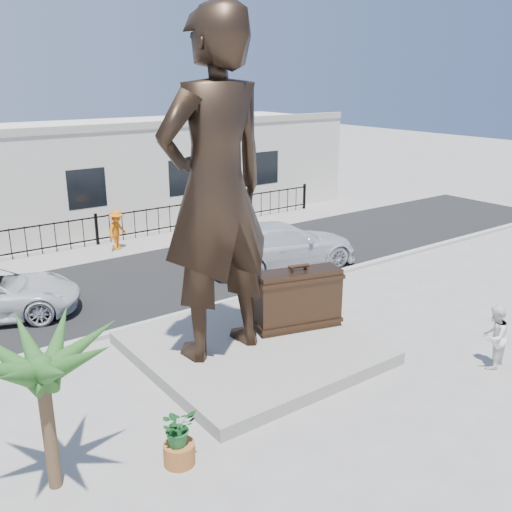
# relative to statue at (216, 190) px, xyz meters

# --- Properties ---
(ground) EXTENTS (100.00, 100.00, 0.00)m
(ground) POSITION_rel_statue_xyz_m (1.34, -1.67, -4.16)
(ground) COLOR #9E9991
(ground) RESTS_ON ground
(street) EXTENTS (40.00, 7.00, 0.01)m
(street) POSITION_rel_statue_xyz_m (1.34, 6.33, -4.15)
(street) COLOR black
(street) RESTS_ON ground
(curb) EXTENTS (40.00, 0.25, 0.12)m
(curb) POSITION_rel_statue_xyz_m (1.34, 2.83, -4.10)
(curb) COLOR #A5A399
(curb) RESTS_ON ground
(far_sidewalk) EXTENTS (40.00, 2.50, 0.02)m
(far_sidewalk) POSITION_rel_statue_xyz_m (1.34, 10.33, -4.15)
(far_sidewalk) COLOR #9E9991
(far_sidewalk) RESTS_ON ground
(plinth) EXTENTS (5.20, 5.20, 0.30)m
(plinth) POSITION_rel_statue_xyz_m (0.84, -0.17, -4.01)
(plinth) COLOR gray
(plinth) RESTS_ON ground
(fence) EXTENTS (22.00, 0.10, 1.20)m
(fence) POSITION_rel_statue_xyz_m (1.34, 11.13, -3.56)
(fence) COLOR black
(fence) RESTS_ON ground
(building) EXTENTS (28.00, 7.00, 4.40)m
(building) POSITION_rel_statue_xyz_m (1.34, 15.33, -1.96)
(building) COLOR silver
(building) RESTS_ON ground
(statue) EXTENTS (2.91, 2.00, 7.71)m
(statue) POSITION_rel_statue_xyz_m (0.00, 0.00, 0.00)
(statue) COLOR black
(statue) RESTS_ON plinth
(suitcase) EXTENTS (2.30, 1.25, 1.55)m
(suitcase) POSITION_rel_statue_xyz_m (2.33, -0.15, -3.08)
(suitcase) COLOR #342216
(suitcase) RESTS_ON plinth
(tourist) EXTENTS (0.86, 0.73, 1.53)m
(tourist) POSITION_rel_statue_xyz_m (4.99, -4.04, -3.39)
(tourist) COLOR white
(tourist) RESTS_ON ground
(car_silver) EXTENTS (5.84, 3.26, 1.60)m
(car_silver) POSITION_rel_statue_xyz_m (5.60, 4.59, -3.35)
(car_silver) COLOR silver
(car_silver) RESTS_ON street
(worker) EXTENTS (1.16, 1.06, 1.57)m
(worker) POSITION_rel_statue_xyz_m (1.75, 10.03, -3.35)
(worker) COLOR orange
(worker) RESTS_ON far_sidewalk
(palm_tree) EXTENTS (1.80, 1.80, 3.20)m
(palm_tree) POSITION_rel_statue_xyz_m (-4.59, -2.08, -4.16)
(palm_tree) COLOR #25501D
(palm_tree) RESTS_ON ground
(planter) EXTENTS (0.56, 0.56, 0.40)m
(planter) POSITION_rel_statue_xyz_m (-2.64, -2.80, -3.96)
(planter) COLOR #9C5829
(planter) RESTS_ON ground
(shrub) EXTENTS (0.65, 0.57, 0.69)m
(shrub) POSITION_rel_statue_xyz_m (-2.64, -2.80, -3.41)
(shrub) COLOR #1F5F27
(shrub) RESTS_ON planter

